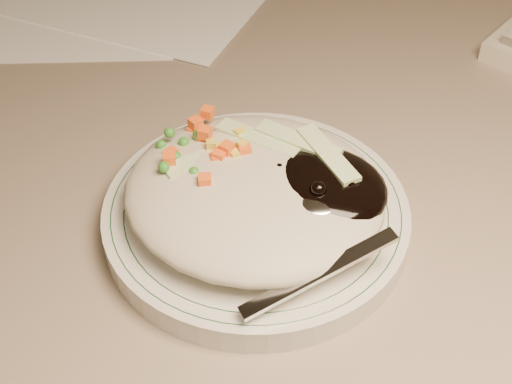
% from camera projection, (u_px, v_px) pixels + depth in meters
% --- Properties ---
extents(desk, '(1.40, 0.70, 0.74)m').
position_uv_depth(desk, '(360.00, 270.00, 0.78)').
color(desk, '#7E6D5B').
rests_on(desk, ground).
extents(plate, '(0.23, 0.23, 0.02)m').
position_uv_depth(plate, '(256.00, 217.00, 0.54)').
color(plate, silver).
rests_on(plate, desk).
extents(plate_rim, '(0.22, 0.22, 0.00)m').
position_uv_depth(plate_rim, '(256.00, 207.00, 0.54)').
color(plate_rim, '#144723').
rests_on(plate_rim, plate).
extents(meal, '(0.21, 0.19, 0.05)m').
position_uv_depth(meal, '(261.00, 188.00, 0.52)').
color(meal, '#BFB49B').
rests_on(meal, plate).
extents(papers, '(0.41, 0.34, 0.00)m').
position_uv_depth(papers, '(88.00, 0.00, 0.80)').
color(papers, white).
rests_on(papers, desk).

